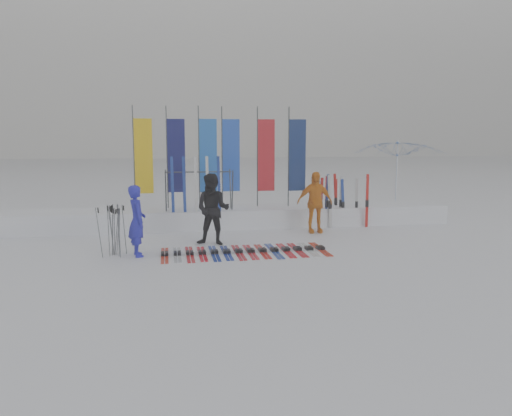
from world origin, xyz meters
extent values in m
plane|color=white|center=(0.00, 0.00, 0.00)|extent=(120.00, 120.00, 0.00)
cube|color=white|center=(0.00, 4.60, 0.30)|extent=(14.00, 1.60, 0.60)
imported|color=#1F1FB6|center=(-2.79, 0.96, 0.85)|extent=(0.55, 0.70, 1.71)
imported|color=black|center=(-0.90, 1.91, 0.94)|extent=(1.11, 0.99, 1.89)
imported|color=orange|center=(2.24, 3.12, 0.91)|extent=(1.08, 0.46, 1.83)
imported|color=white|center=(5.97, 5.34, 1.41)|extent=(4.10, 4.13, 2.82)
cube|color=red|center=(-2.16, 0.86, 0.04)|extent=(0.17, 1.63, 0.07)
cube|color=#BABCC1|center=(-1.87, 0.86, 0.04)|extent=(0.17, 1.61, 0.07)
cube|color=#B60E13|center=(-1.57, 0.86, 0.04)|extent=(0.17, 1.69, 0.07)
cube|color=red|center=(-1.27, 0.86, 0.04)|extent=(0.17, 1.57, 0.07)
cube|color=navy|center=(-0.97, 0.86, 0.04)|extent=(0.17, 1.67, 0.07)
cube|color=navy|center=(-0.67, 0.86, 0.04)|extent=(0.17, 1.58, 0.07)
cube|color=#AF0E15|center=(-0.37, 0.86, 0.04)|extent=(0.17, 1.68, 0.07)
cube|color=red|center=(-0.07, 0.86, 0.04)|extent=(0.17, 1.60, 0.07)
cube|color=#B7140E|center=(0.23, 0.86, 0.04)|extent=(0.17, 1.59, 0.07)
cube|color=navy|center=(0.53, 0.86, 0.04)|extent=(0.17, 1.70, 0.07)
cube|color=red|center=(0.83, 0.86, 0.04)|extent=(0.17, 1.61, 0.07)
cube|color=red|center=(1.13, 0.86, 0.04)|extent=(0.17, 1.60, 0.07)
cube|color=silver|center=(1.43, 0.86, 0.04)|extent=(0.17, 1.60, 0.07)
cube|color=red|center=(1.73, 0.86, 0.04)|extent=(0.17, 1.59, 0.07)
cylinder|color=#595B60|center=(-3.29, 1.07, 0.58)|extent=(0.15, 0.12, 1.14)
cylinder|color=#595B60|center=(-3.43, 1.28, 0.59)|extent=(0.10, 0.15, 1.17)
cylinder|color=#595B60|center=(-3.26, 1.15, 0.58)|extent=(0.12, 0.04, 1.15)
cylinder|color=#595B60|center=(-3.12, 1.26, 0.61)|extent=(0.09, 0.08, 1.21)
cylinder|color=#595B60|center=(-3.41, 1.12, 0.61)|extent=(0.08, 0.10, 1.23)
cylinder|color=#595B60|center=(-3.20, 0.81, 0.60)|extent=(0.02, 0.11, 1.20)
cylinder|color=#595B60|center=(-3.47, 1.07, 0.62)|extent=(0.04, 0.09, 1.24)
cylinder|color=#595B60|center=(-3.38, 1.14, 0.62)|extent=(0.07, 0.04, 1.25)
cylinder|color=#595B60|center=(-3.66, 0.86, 0.61)|extent=(0.12, 0.14, 1.22)
cylinder|color=#595B60|center=(-3.39, 1.22, 0.58)|extent=(0.07, 0.10, 1.16)
cylinder|color=#595B60|center=(-3.39, 1.14, 0.62)|extent=(0.07, 0.04, 1.24)
cylinder|color=#595B60|center=(-3.35, 1.23, 0.57)|extent=(0.05, 0.07, 1.15)
cylinder|color=#595B60|center=(-3.21, 1.01, 0.57)|extent=(0.07, 0.08, 1.14)
cylinder|color=#595B60|center=(-3.26, 1.20, 0.63)|extent=(0.03, 0.14, 1.25)
cylinder|color=#383A3F|center=(-3.05, 4.74, 2.20)|extent=(0.04, 0.04, 3.20)
cube|color=yellow|center=(-2.76, 4.74, 2.25)|extent=(0.55, 0.03, 2.30)
cylinder|color=#383A3F|center=(-2.05, 4.92, 2.20)|extent=(0.04, 0.04, 3.20)
cube|color=#0B0E52|center=(-1.76, 4.92, 2.25)|extent=(0.55, 0.03, 2.30)
cylinder|color=#383A3F|center=(-1.06, 4.79, 2.20)|extent=(0.04, 0.04, 3.20)
cube|color=blue|center=(-0.77, 4.79, 2.25)|extent=(0.55, 0.03, 2.30)
cylinder|color=#383A3F|center=(-0.32, 4.89, 2.20)|extent=(0.04, 0.04, 3.20)
cube|color=blue|center=(-0.03, 4.89, 2.25)|extent=(0.55, 0.03, 2.30)
cylinder|color=#383A3F|center=(0.82, 4.81, 2.20)|extent=(0.04, 0.04, 3.20)
cube|color=red|center=(1.11, 4.81, 2.25)|extent=(0.55, 0.03, 2.30)
cylinder|color=#383A3F|center=(1.82, 4.67, 2.20)|extent=(0.04, 0.04, 3.20)
cube|color=navy|center=(2.11, 4.67, 2.25)|extent=(0.55, 0.03, 2.30)
cylinder|color=#383A3F|center=(-2.11, 3.95, 1.23)|extent=(0.04, 0.30, 1.23)
cylinder|color=#383A3F|center=(-2.11, 4.45, 1.23)|extent=(0.04, 0.30, 1.23)
cylinder|color=#383A3F|center=(-0.11, 3.95, 1.23)|extent=(0.04, 0.30, 1.23)
cylinder|color=#383A3F|center=(-0.11, 4.45, 1.23)|extent=(0.04, 0.30, 1.23)
cylinder|color=#383A3F|center=(-1.11, 4.20, 1.78)|extent=(2.00, 0.04, 0.04)
cube|color=silver|center=(2.70, 3.97, 0.74)|extent=(0.09, 0.03, 1.48)
cube|color=red|center=(4.11, 3.64, 0.85)|extent=(0.09, 0.03, 1.70)
cube|color=red|center=(2.73, 4.03, 0.78)|extent=(0.09, 0.03, 1.57)
cube|color=silver|center=(3.38, 4.03, 0.82)|extent=(0.09, 0.03, 1.65)
cube|color=silver|center=(2.93, 3.74, 0.84)|extent=(0.09, 0.03, 1.68)
cube|color=navy|center=(3.44, 3.97, 0.76)|extent=(0.09, 0.02, 1.52)
cube|color=navy|center=(2.85, 3.82, 0.84)|extent=(0.09, 0.04, 1.69)
cube|color=red|center=(3.41, 4.60, 0.82)|extent=(0.09, 0.03, 1.64)
cube|color=red|center=(3.43, 4.60, 0.74)|extent=(0.09, 0.03, 1.48)
cube|color=silver|center=(3.87, 3.90, 0.77)|extent=(0.09, 0.04, 1.54)
cube|color=silver|center=(2.94, 3.75, 0.80)|extent=(0.09, 0.05, 1.60)
cube|color=red|center=(3.04, 4.45, 0.79)|extent=(0.09, 0.03, 1.57)
camera|label=1|loc=(-2.05, -11.06, 2.81)|focal=35.00mm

